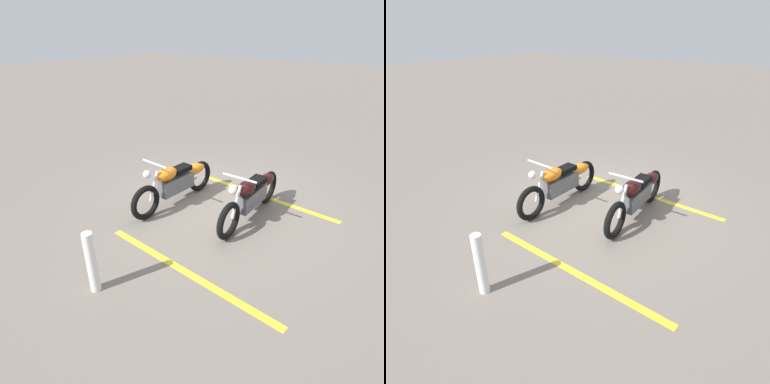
# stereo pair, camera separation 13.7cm
# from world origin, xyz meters

# --- Properties ---
(ground_plane) EXTENTS (60.00, 60.00, 0.00)m
(ground_plane) POSITION_xyz_m (0.00, 0.00, 0.00)
(ground_plane) COLOR slate
(motorcycle_bright_foreground) EXTENTS (2.23, 0.62, 1.04)m
(motorcycle_bright_foreground) POSITION_xyz_m (0.46, -0.74, 0.46)
(motorcycle_bright_foreground) COLOR black
(motorcycle_bright_foreground) RESTS_ON ground
(motorcycle_dark_foreground) EXTENTS (2.23, 0.62, 1.04)m
(motorcycle_dark_foreground) POSITION_xyz_m (0.06, 0.73, 0.46)
(motorcycle_dark_foreground) COLOR black
(motorcycle_dark_foreground) RESTS_ON ground
(bollard_post) EXTENTS (0.14, 0.14, 0.93)m
(bollard_post) POSITION_xyz_m (3.04, -0.04, 0.46)
(bollard_post) COLOR white
(bollard_post) RESTS_ON ground
(parking_stripe_near) EXTENTS (0.30, 3.20, 0.01)m
(parking_stripe_near) POSITION_xyz_m (-0.85, 0.58, 0.00)
(parking_stripe_near) COLOR yellow
(parking_stripe_near) RESTS_ON ground
(parking_stripe_mid) EXTENTS (0.30, 3.20, 0.01)m
(parking_stripe_mid) POSITION_xyz_m (2.02, 0.71, 0.00)
(parking_stripe_mid) COLOR yellow
(parking_stripe_mid) RESTS_ON ground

